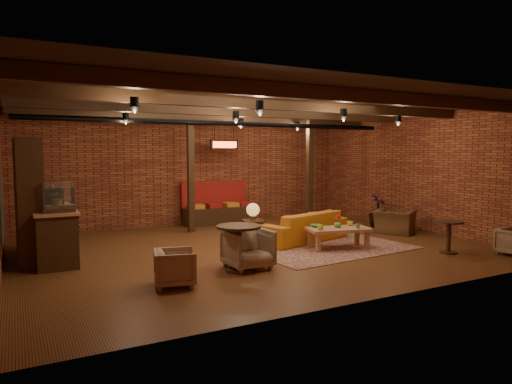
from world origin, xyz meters
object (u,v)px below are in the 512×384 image
coffee_table (338,230)px  armchair_a (175,266)px  round_table_left (239,240)px  plant_tall (378,179)px  side_table_book (385,216)px  side_table_lamp (253,213)px  round_table_right (449,232)px  armchair_b (248,247)px  sofa (302,226)px  armchair_right (395,218)px

coffee_table → armchair_a: bearing=-165.9°
round_table_left → plant_tall: bearing=24.2°
coffee_table → side_table_book: coffee_table is taller
side_table_lamp → round_table_right: bearing=-40.4°
coffee_table → round_table_left: round_table_left is taller
side_table_lamp → armchair_b: (-1.09, -1.90, -0.33)m
sofa → round_table_left: (-2.55, -1.80, 0.20)m
armchair_a → plant_tall: 7.57m
round_table_left → sofa: bearing=35.3°
coffee_table → armchair_b: bearing=-166.9°
side_table_book → plant_tall: 1.18m
sofa → armchair_right: (2.73, -0.29, 0.06)m
side_table_lamp → side_table_book: size_ratio=1.78×
coffee_table → round_table_right: coffee_table is taller
round_table_left → armchair_b: bearing=22.6°
coffee_table → armchair_right: armchair_right is taller
side_table_lamp → side_table_book: side_table_lamp is taller
round_table_left → armchair_a: bearing=-165.5°
armchair_a → side_table_lamp: bearing=-34.8°
sofa → side_table_book: 2.79m
armchair_right → side_table_book: 0.40m
armchair_b → round_table_right: 4.41m
plant_tall → round_table_left: bearing=-155.8°
round_table_left → armchair_a: round_table_left is taller
round_table_right → round_table_left: bearing=170.5°
sofa → side_table_lamp: side_table_lamp is taller
sofa → armchair_b: 2.88m
coffee_table → round_table_right: size_ratio=2.16×
side_table_lamp → armchair_right: 4.00m
armchair_b → round_table_right: bearing=-13.2°
side_table_book → armchair_right: bearing=-97.9°
armchair_a → armchair_right: bearing=-60.7°
coffee_table → side_table_book: (2.58, 1.22, 0.00)m
side_table_lamp → round_table_left: 2.40m
side_table_lamp → armchair_right: (3.95, -0.48, -0.32)m
side_table_lamp → plant_tall: 4.39m
side_table_lamp → armchair_a: side_table_lamp is taller
armchair_a → round_table_right: size_ratio=0.94×
sofa → plant_tall: bearing=177.0°
plant_tall → coffee_table: bearing=-147.2°
coffee_table → plant_tall: bearing=32.8°
coffee_table → armchair_b: size_ratio=1.86×
side_table_lamp → armchair_b: size_ratio=1.20×
armchair_b → armchair_right: armchair_right is taller
armchair_a → armchair_b: (1.53, 0.43, 0.08)m
side_table_book → plant_tall: bearing=64.6°
coffee_table → sofa: bearing=100.4°
coffee_table → armchair_b: armchair_b is taller
coffee_table → armchair_right: bearing=18.2°
sofa → armchair_right: bearing=157.5°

